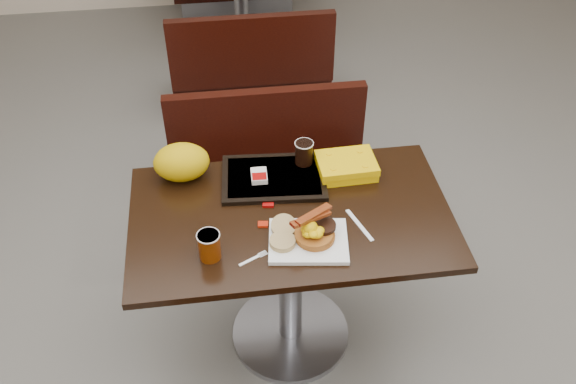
{
  "coord_description": "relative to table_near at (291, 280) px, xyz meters",
  "views": [
    {
      "loc": [
        -0.24,
        -1.69,
        2.37
      ],
      "look_at": [
        -0.0,
        0.05,
        0.82
      ],
      "focal_mm": 39.27,
      "sensor_mm": 36.0,
      "label": 1
    }
  ],
  "objects": [
    {
      "name": "table_near",
      "position": [
        0.0,
        0.0,
        0.0
      ],
      "size": [
        1.2,
        0.7,
        0.75
      ],
      "primitive_type": null,
      "color": "black",
      "rests_on": "floor"
    },
    {
      "name": "table_far",
      "position": [
        0.0,
        2.6,
        0.0
      ],
      "size": [
        1.2,
        0.7,
        0.75
      ],
      "primitive_type": null,
      "color": "black",
      "rests_on": "floor"
    },
    {
      "name": "clamshell",
      "position": [
        0.25,
        0.21,
        0.41
      ],
      "size": [
        0.24,
        0.18,
        0.06
      ],
      "primitive_type": "cube",
      "rotation": [
        0.0,
        0.0,
        0.04
      ],
      "color": "#E8B203",
      "rests_on": "table_near"
    },
    {
      "name": "coffee_cup_near",
      "position": [
        -0.31,
        -0.18,
        0.43
      ],
      "size": [
        0.1,
        0.1,
        0.11
      ],
      "primitive_type": "cylinder",
      "rotation": [
        0.0,
        0.0,
        0.39
      ],
      "color": "#963605",
      "rests_on": "table_near"
    },
    {
      "name": "muffin_bottom",
      "position": [
        -0.05,
        -0.16,
        0.4
      ],
      "size": [
        0.11,
        0.11,
        0.02
      ],
      "primitive_type": "cylinder",
      "rotation": [
        0.0,
        0.0,
        0.22
      ],
      "color": "tan",
      "rests_on": "platter"
    },
    {
      "name": "knife",
      "position": [
        0.24,
        -0.09,
        0.38
      ],
      "size": [
        0.07,
        0.17,
        0.0
      ],
      "primitive_type": "cube",
      "rotation": [
        0.0,
        0.0,
        -1.25
      ],
      "color": "white",
      "rests_on": "table_near"
    },
    {
      "name": "bench_near_n",
      "position": [
        0.0,
        0.7,
        -0.02
      ],
      "size": [
        1.0,
        0.46,
        0.72
      ],
      "primitive_type": null,
      "color": "black",
      "rests_on": "floor"
    },
    {
      "name": "paper_bag",
      "position": [
        -0.39,
        0.27,
        0.45
      ],
      "size": [
        0.25,
        0.21,
        0.15
      ],
      "primitive_type": "ellipsoid",
      "rotation": [
        0.0,
        0.0,
        0.23
      ],
      "color": "#CA9306",
      "rests_on": "table_near"
    },
    {
      "name": "condiment_syrup",
      "position": [
        -0.11,
        -0.05,
        0.38
      ],
      "size": [
        0.04,
        0.03,
        0.01
      ],
      "primitive_type": "cube",
      "rotation": [
        0.0,
        0.0,
        -0.12
      ],
      "color": "#A71B07",
      "rests_on": "table_near"
    },
    {
      "name": "pancake_stack",
      "position": [
        0.07,
        -0.15,
        0.41
      ],
      "size": [
        0.15,
        0.15,
        0.03
      ],
      "primitive_type": "cylinder",
      "rotation": [
        0.0,
        0.0,
        -0.06
      ],
      "color": "#9E551A",
      "rests_on": "platter"
    },
    {
      "name": "condiment_ketchup",
      "position": [
        -0.08,
        0.06,
        0.38
      ],
      "size": [
        0.05,
        0.04,
        0.01
      ],
      "primitive_type": "cube",
      "rotation": [
        0.0,
        0.0,
        -0.14
      ],
      "color": "#8C0504",
      "rests_on": "table_near"
    },
    {
      "name": "scrambled_eggs",
      "position": [
        0.04,
        -0.15,
        0.45
      ],
      "size": [
        0.12,
        0.11,
        0.05
      ],
      "primitive_type": "ellipsoid",
      "rotation": [
        0.0,
        0.0,
        0.26
      ],
      "color": "yellow",
      "rests_on": "pancake_stack"
    },
    {
      "name": "sausage_patty",
      "position": [
        0.1,
        -0.13,
        0.43
      ],
      "size": [
        0.12,
        0.12,
        0.01
      ],
      "primitive_type": "cylinder",
      "rotation": [
        0.0,
        0.0,
        -0.34
      ],
      "color": "black",
      "rests_on": "pancake_stack"
    },
    {
      "name": "coffee_cup_far",
      "position": [
        0.09,
        0.27,
        0.44
      ],
      "size": [
        0.08,
        0.08,
        0.1
      ],
      "primitive_type": "cylinder",
      "rotation": [
        0.0,
        0.0,
        0.09
      ],
      "color": "black",
      "rests_on": "tray"
    },
    {
      "name": "tray",
      "position": [
        -0.04,
        0.21,
        0.38
      ],
      "size": [
        0.43,
        0.32,
        0.02
      ],
      "primitive_type": "cube",
      "rotation": [
        0.0,
        0.0,
        -0.07
      ],
      "color": "black",
      "rests_on": "table_near"
    },
    {
      "name": "bacon_strips",
      "position": [
        0.05,
        -0.14,
        0.48
      ],
      "size": [
        0.18,
        0.14,
        0.01
      ],
      "primitive_type": null,
      "rotation": [
        0.0,
        0.0,
        0.49
      ],
      "color": "#4F0905",
      "rests_on": "scrambled_eggs"
    },
    {
      "name": "hashbrown_sleeve_left",
      "position": [
        -0.1,
        0.2,
        0.41
      ],
      "size": [
        0.06,
        0.09,
        0.02
      ],
      "primitive_type": "cube",
      "rotation": [
        0.0,
        0.0,
        -0.03
      ],
      "color": "silver",
      "rests_on": "tray"
    },
    {
      "name": "floor",
      "position": [
        0.0,
        0.0,
        -0.38
      ],
      "size": [
        6.0,
        7.0,
        0.01
      ],
      "primitive_type": "cube",
      "color": "slate",
      "rests_on": "ground"
    },
    {
      "name": "bench_far_s",
      "position": [
        0.0,
        1.9,
        -0.02
      ],
      "size": [
        1.0,
        0.46,
        0.72
      ],
      "primitive_type": null,
      "color": "black",
      "rests_on": "floor"
    },
    {
      "name": "muffin_top",
      "position": [
        -0.04,
        -0.1,
        0.41
      ],
      "size": [
        0.1,
        0.1,
        0.05
      ],
      "primitive_type": "cylinder",
      "rotation": [
        0.38,
        0.0,
        -0.11
      ],
      "color": "tan",
      "rests_on": "platter"
    },
    {
      "name": "fork",
      "position": [
        -0.17,
        -0.21,
        0.38
      ],
      "size": [
        0.11,
        0.07,
        0.0
      ],
      "primitive_type": null,
      "rotation": [
        0.0,
        0.0,
        0.47
      ],
      "color": "white",
      "rests_on": "table_near"
    },
    {
      "name": "platter",
      "position": [
        0.04,
        -0.16,
        0.38
      ],
      "size": [
        0.31,
        0.25,
        0.02
      ],
      "primitive_type": "cube",
      "rotation": [
        0.0,
        0.0,
        -0.13
      ],
      "color": "white",
      "rests_on": "table_near"
    }
  ]
}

